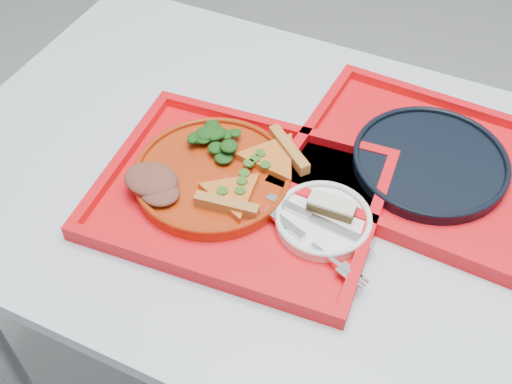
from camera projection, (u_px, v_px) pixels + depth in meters
table at (390, 247)px, 1.08m from camera, size 1.60×0.80×0.75m
tray_main at (240, 197)px, 1.05m from camera, size 0.48×0.38×0.01m
tray_far at (428, 169)px, 1.09m from camera, size 0.47×0.37×0.01m
dinner_plate at (213, 176)px, 1.06m from camera, size 0.26×0.26×0.02m
side_plate at (323, 221)px, 1.00m from camera, size 0.15×0.15×0.01m
navy_plate at (430, 163)px, 1.08m from camera, size 0.26×0.26×0.02m
pizza_slice_a at (233, 192)px, 1.01m from camera, size 0.12×0.13×0.02m
pizza_slice_b at (272, 156)px, 1.07m from camera, size 0.16×0.17×0.02m
salad_heap at (215, 138)px, 1.08m from camera, size 0.08×0.07×0.04m
meat_portion at (151, 180)px, 1.03m from camera, size 0.09×0.07×0.03m
dessert_bar at (332, 206)px, 1.00m from camera, size 0.08×0.03×0.02m
knife at (319, 220)px, 0.99m from camera, size 0.19×0.04×0.01m
fork at (311, 243)px, 0.96m from camera, size 0.18×0.08×0.01m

